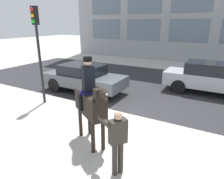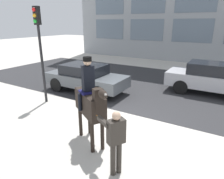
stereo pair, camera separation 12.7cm
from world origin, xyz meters
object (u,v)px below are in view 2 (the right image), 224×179
Objects in this scene: pedestrian_bystander at (115,138)px; street_car_near_lane at (86,77)px; traffic_light at (39,41)px; street_car_far_lane at (213,78)px; mounted_horse_lead at (90,101)px.

pedestrian_bystander reaches higher than street_car_near_lane.
street_car_far_lane is at bearing 38.28° from traffic_light.
street_car_near_lane is (-3.09, 3.74, -0.58)m from mounted_horse_lead.
street_car_far_lane is at bearing 26.96° from street_car_near_lane.
street_car_near_lane is at bearing 161.57° from mounted_horse_lead.
traffic_light reaches higher than street_car_near_lane.
mounted_horse_lead is at bearing -23.03° from traffic_light.
traffic_light is (-5.02, 2.37, 1.78)m from pedestrian_bystander.
mounted_horse_lead is at bearing -111.83° from street_car_far_lane.
mounted_horse_lead is 4.31m from traffic_light.
street_car_far_lane is (1.40, 7.44, -0.13)m from pedestrian_bystander.
street_car_far_lane is at bearing -69.67° from pedestrian_bystander.
traffic_light is at bearing 5.75° from pedestrian_bystander.
street_car_near_lane is 1.06× the size of traffic_light.
street_car_far_lane is 1.09× the size of traffic_light.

